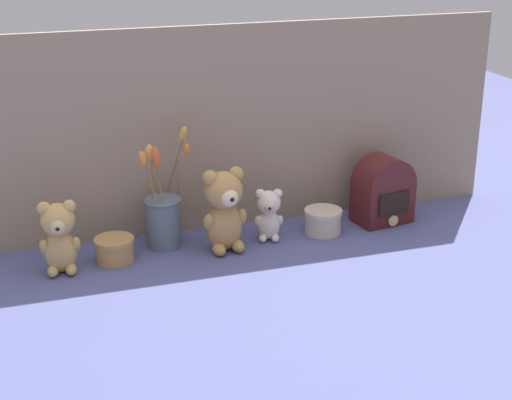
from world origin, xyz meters
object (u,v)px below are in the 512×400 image
flower_vase (163,215)px  decorative_tin_short (115,250)px  teddy_bear_medium (59,236)px  teddy_bear_small (269,214)px  vintage_radio (383,191)px  decorative_tin_tall (323,221)px  teddy_bear_large (224,208)px

flower_vase → decorative_tin_short: (-0.15, -0.06, -0.06)m
teddy_bear_medium → decorative_tin_short: 0.16m
teddy_bear_small → vintage_radio: (0.37, 0.02, 0.02)m
teddy_bear_medium → teddy_bear_small: size_ratio=1.29×
decorative_tin_tall → teddy_bear_large: bearing=-174.8°
vintage_radio → decorative_tin_short: 0.81m
teddy_bear_medium → decorative_tin_tall: teddy_bear_medium is taller
teddy_bear_large → decorative_tin_tall: size_ratio=2.14×
teddy_bear_large → decorative_tin_short: (-0.30, 0.02, -0.09)m
decorative_tin_tall → teddy_bear_small: bearing=179.1°
decorative_tin_tall → teddy_bear_medium: bearing=-177.7°
flower_vase → decorative_tin_tall: (0.46, -0.05, -0.06)m
teddy_bear_medium → flower_vase: (0.29, 0.08, -0.01)m
vintage_radio → decorative_tin_short: vintage_radio is taller
teddy_bear_large → flower_vase: flower_vase is taller
teddy_bear_medium → vintage_radio: vintage_radio is taller
flower_vase → teddy_bear_small: bearing=-9.1°
teddy_bear_medium → flower_vase: flower_vase is taller
vintage_radio → teddy_bear_small: bearing=-176.2°
teddy_bear_large → decorative_tin_tall: bearing=5.2°
teddy_bear_large → decorative_tin_short: bearing=176.0°
vintage_radio → teddy_bear_medium: bearing=-176.6°
teddy_bear_small → decorative_tin_tall: bearing=-0.9°
teddy_bear_medium → flower_vase: 0.30m
teddy_bear_medium → teddy_bear_small: bearing=3.1°
teddy_bear_small → teddy_bear_large: bearing=-167.8°
teddy_bear_large → decorative_tin_tall: teddy_bear_large is taller
vintage_radio → decorative_tin_tall: size_ratio=1.86×
teddy_bear_large → teddy_bear_small: size_ratio=1.55×
teddy_bear_small → vintage_radio: bearing=3.8°
flower_vase → vintage_radio: 0.66m
teddy_bear_small → decorative_tin_short: bearing=-178.8°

